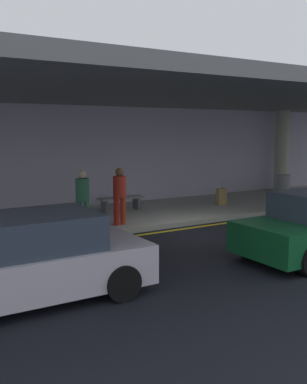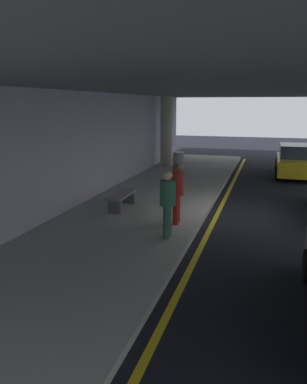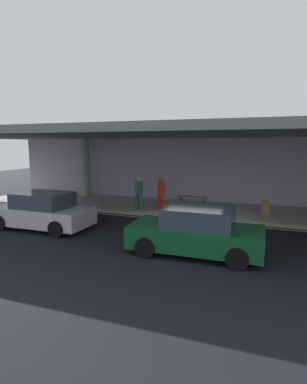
% 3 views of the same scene
% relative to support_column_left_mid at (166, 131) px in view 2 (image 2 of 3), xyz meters
% --- Properties ---
extents(ground_plane, '(60.00, 60.00, 0.00)m').
position_rel_support_column_left_mid_xyz_m(ground_plane, '(-8.00, -4.54, -1.97)').
color(ground_plane, black).
extents(sidewalk, '(26.00, 4.20, 0.15)m').
position_rel_support_column_left_mid_xyz_m(sidewalk, '(-8.00, -1.44, -1.90)').
color(sidewalk, '#A2A49C').
rests_on(sidewalk, ground).
extents(lane_stripe_yellow, '(26.00, 0.14, 0.01)m').
position_rel_support_column_left_mid_xyz_m(lane_stripe_yellow, '(-8.00, -3.81, -1.97)').
color(lane_stripe_yellow, yellow).
rests_on(lane_stripe_yellow, ground).
extents(support_column_left_mid, '(0.63, 0.63, 3.65)m').
position_rel_support_column_left_mid_xyz_m(support_column_left_mid, '(0.00, 0.00, 0.00)').
color(support_column_left_mid, '#AAAB95').
rests_on(support_column_left_mid, sidewalk).
extents(ceiling_overhang, '(28.00, 13.20, 0.30)m').
position_rel_support_column_left_mid_xyz_m(ceiling_overhang, '(-8.00, -1.94, 1.97)').
color(ceiling_overhang, slate).
rests_on(ceiling_overhang, support_column_far_left).
extents(terminal_back_wall, '(26.00, 0.30, 3.80)m').
position_rel_support_column_left_mid_xyz_m(terminal_back_wall, '(-8.00, 0.81, -0.07)').
color(terminal_back_wall, '#AFA8C1').
rests_on(terminal_back_wall, ground).
extents(car_yellow_taxi, '(4.10, 1.92, 1.50)m').
position_rel_support_column_left_mid_xyz_m(car_yellow_taxi, '(-0.28, -6.55, -1.26)').
color(car_yellow_taxi, yellow).
rests_on(car_yellow_taxi, ground).
extents(traveler_with_luggage, '(0.38, 0.38, 1.68)m').
position_rel_support_column_left_mid_xyz_m(traveler_with_luggage, '(-11.00, -2.95, -0.86)').
color(traveler_with_luggage, '#2C5242').
rests_on(traveler_with_luggage, sidewalk).
extents(person_waiting_for_ride, '(0.38, 0.38, 1.68)m').
position_rel_support_column_left_mid_xyz_m(person_waiting_for_ride, '(-9.83, -2.90, -0.86)').
color(person_waiting_for_ride, '#9E1812').
rests_on(person_waiting_for_ride, sidewalk).
extents(suitcase_upright_primary, '(0.36, 0.22, 0.90)m').
position_rel_support_column_left_mid_xyz_m(suitcase_upright_primary, '(-4.98, -1.71, -1.51)').
color(suitcase_upright_primary, olive).
rests_on(suitcase_upright_primary, sidewalk).
extents(bench_metal, '(1.60, 0.50, 0.48)m').
position_rel_support_column_left_mid_xyz_m(bench_metal, '(-8.76, -0.87, -1.47)').
color(bench_metal, slate).
rests_on(bench_metal, sidewalk).
extents(trash_bin_steel, '(0.56, 0.56, 0.85)m').
position_rel_support_column_left_mid_xyz_m(trash_bin_steel, '(-0.73, -0.84, -1.40)').
color(trash_bin_steel, gray).
rests_on(trash_bin_steel, sidewalk).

